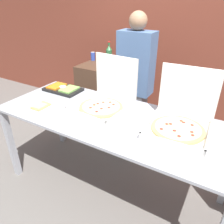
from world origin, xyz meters
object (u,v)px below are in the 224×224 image
object	(u,v)px
paper_plate_front_left	(41,107)
pizza_box_near_right	(180,120)
person_guest_plaid	(135,86)
pizza_box_near_left	(105,100)
soda_can_silver	(99,58)
veggie_tray	(63,89)
soda_can_colored	(93,56)
soda_bottle	(109,56)

from	to	relation	value
paper_plate_front_left	pizza_box_near_right	bearing A→B (deg)	13.70
paper_plate_front_left	person_guest_plaid	xyz separation A→B (m)	(0.58, 0.94, 0.01)
pizza_box_near_left	soda_can_silver	xyz separation A→B (m)	(-0.75, 1.02, 0.09)
pizza_box_near_left	veggie_tray	world-z (taller)	pizza_box_near_left
person_guest_plaid	veggie_tray	bearing A→B (deg)	35.68
pizza_box_near_left	soda_can_colored	distance (m)	1.41
soda_bottle	soda_can_colored	bearing A→B (deg)	157.33
paper_plate_front_left	veggie_tray	xyz separation A→B (m)	(-0.11, 0.44, 0.01)
veggie_tray	person_guest_plaid	xyz separation A→B (m)	(0.69, 0.50, 0.00)
pizza_box_near_left	paper_plate_front_left	distance (m)	0.64
soda_can_silver	soda_can_colored	xyz separation A→B (m)	(-0.14, 0.06, 0.00)
person_guest_plaid	pizza_box_near_left	bearing A→B (deg)	86.75
soda_can_silver	soda_can_colored	distance (m)	0.15
soda_bottle	soda_can_colored	distance (m)	0.42
soda_can_colored	veggie_tray	bearing A→B (deg)	-76.16
person_guest_plaid	soda_bottle	bearing A→B (deg)	-29.48
soda_bottle	soda_can_colored	world-z (taller)	soda_bottle
pizza_box_near_right	veggie_tray	distance (m)	1.40
pizza_box_near_left	person_guest_plaid	xyz separation A→B (m)	(0.03, 0.62, -0.06)
soda_can_silver	soda_bottle	bearing A→B (deg)	-22.49
pizza_box_near_right	veggie_tray	size ratio (longest dim) A/B	1.23
paper_plate_front_left	veggie_tray	bearing A→B (deg)	103.52
pizza_box_near_left	soda_can_silver	distance (m)	1.27
pizza_box_near_left	paper_plate_front_left	size ratio (longest dim) A/B	2.15
soda_bottle	person_guest_plaid	distance (m)	0.67
soda_bottle	soda_can_silver	bearing A→B (deg)	157.51
paper_plate_front_left	soda_can_colored	distance (m)	1.46
pizza_box_near_right	paper_plate_front_left	world-z (taller)	pizza_box_near_right
paper_plate_front_left	soda_can_colored	world-z (taller)	soda_can_colored
person_guest_plaid	paper_plate_front_left	bearing A→B (deg)	58.21
soda_bottle	person_guest_plaid	bearing A→B (deg)	-29.48
pizza_box_near_left	soda_can_colored	bearing A→B (deg)	134.36
pizza_box_near_right	paper_plate_front_left	bearing A→B (deg)	-169.09
veggie_tray	soda_can_colored	world-z (taller)	soda_can_colored
soda_can_colored	pizza_box_near_right	bearing A→B (deg)	-33.83
pizza_box_near_left	paper_plate_front_left	xyz separation A→B (m)	(-0.55, -0.32, -0.07)
pizza_box_near_right	person_guest_plaid	world-z (taller)	person_guest_plaid
person_guest_plaid	soda_can_silver	bearing A→B (deg)	-27.44
soda_bottle	soda_can_colored	size ratio (longest dim) A/B	2.74
pizza_box_near_left	soda_bottle	world-z (taller)	pizza_box_near_left
paper_plate_front_left	person_guest_plaid	bearing A→B (deg)	58.21
paper_plate_front_left	soda_bottle	bearing A→B (deg)	88.26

